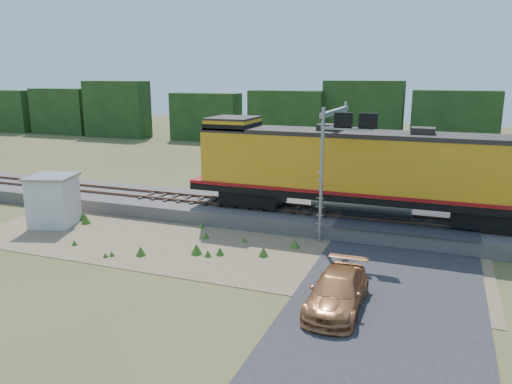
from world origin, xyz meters
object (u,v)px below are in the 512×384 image
at_px(locomotive, 358,169).
at_px(shed, 53,200).
at_px(car, 337,292).
at_px(signal_gantry, 338,138).

xyz_separation_m(locomotive, shed, (-16.11, -5.26, -1.98)).
xyz_separation_m(locomotive, car, (1.06, -9.87, -2.77)).
relative_size(locomotive, car, 4.26).
bearing_deg(signal_gantry, car, -77.56).
bearing_deg(shed, car, -31.68).
bearing_deg(shed, locomotive, 1.43).
height_order(shed, car, shed).
distance_m(shed, car, 17.79).
xyz_separation_m(locomotive, signal_gantry, (-0.97, -0.66, 1.70)).
distance_m(locomotive, signal_gantry, 2.07).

